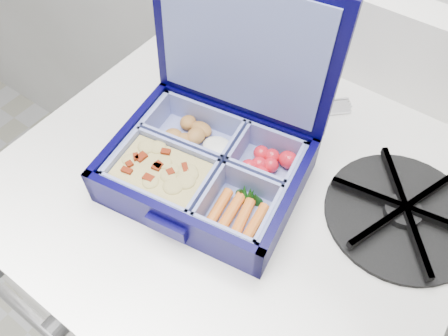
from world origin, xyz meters
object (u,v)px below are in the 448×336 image
Objects in this scene: stove at (239,288)px; fork at (279,114)px; burner_grate at (403,210)px; bento_box at (206,169)px.

stove is 0.46m from fork.
burner_grate is at bearing 12.89° from stove.
bento_box reaches higher than fork.
burner_grate is at bearing 31.54° from fork.
stove is 4.66× the size of burner_grate.
burner_grate is 0.23m from fork.
fork is at bearing 98.74° from stove.
bento_box is at bearing -47.64° from fork.
bento_box is at bearing -117.50° from stove.
fork is (0.01, 0.16, -0.03)m from bento_box.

